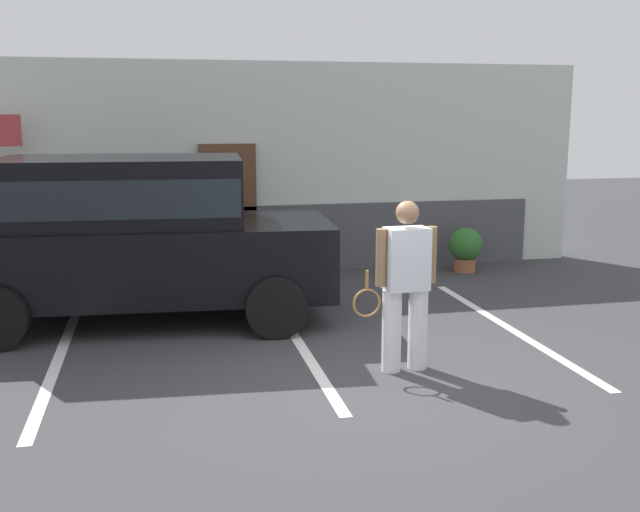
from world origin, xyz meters
TOP-DOWN VIEW (x-y plane):
  - ground_plane at (0.00, 0.00)m, footprint 40.00×40.00m
  - parking_stripe_0 at (-3.05, 1.50)m, footprint 0.12×4.40m
  - parking_stripe_1 at (-0.44, 1.50)m, footprint 0.12×4.40m
  - parking_stripe_2 at (2.17, 1.50)m, footprint 0.12×4.40m
  - house_frontage at (-0.01, 5.49)m, footprint 10.31×0.40m
  - parked_suv at (-2.24, 2.79)m, footprint 4.72×2.42m
  - tennis_player_man at (0.44, 0.36)m, footprint 0.90×0.29m
  - potted_plant_by_porch at (2.97, 4.67)m, footprint 0.55×0.55m

SIDE VIEW (x-z plane):
  - ground_plane at x=0.00m, z-range 0.00..0.00m
  - parking_stripe_0 at x=-3.05m, z-range 0.00..0.01m
  - parking_stripe_1 at x=-0.44m, z-range 0.00..0.01m
  - parking_stripe_2 at x=2.17m, z-range 0.00..0.01m
  - potted_plant_by_porch at x=2.97m, z-range 0.04..0.77m
  - tennis_player_man at x=0.44m, z-range 0.03..1.76m
  - parked_suv at x=-2.24m, z-range 0.12..2.17m
  - house_frontage at x=-0.01m, z-range -0.10..3.29m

